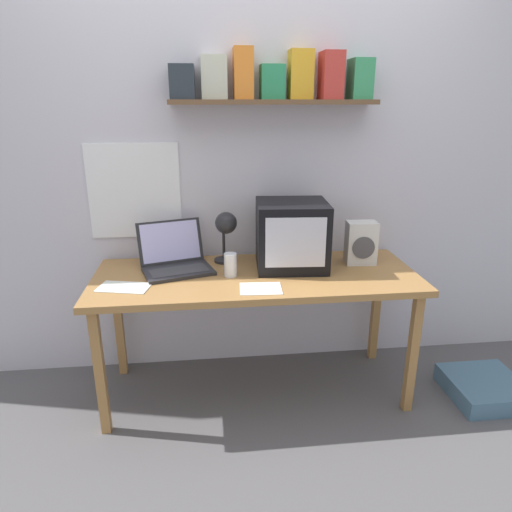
# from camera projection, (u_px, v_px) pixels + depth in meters

# --- Properties ---
(ground_plane) EXTENTS (12.00, 12.00, 0.00)m
(ground_plane) POSITION_uv_depth(u_px,v_px,m) (256.00, 389.00, 2.64)
(ground_plane) COLOR #585658
(back_wall) EXTENTS (5.60, 0.24, 2.60)m
(back_wall) POSITION_uv_depth(u_px,v_px,m) (249.00, 151.00, 2.58)
(back_wall) COLOR silver
(back_wall) RESTS_ON ground_plane
(corner_desk) EXTENTS (1.70, 0.66, 0.72)m
(corner_desk) POSITION_uv_depth(u_px,v_px,m) (256.00, 285.00, 2.43)
(corner_desk) COLOR #A87740
(corner_desk) RESTS_ON ground_plane
(crt_monitor) EXTENTS (0.40, 0.37, 0.36)m
(crt_monitor) POSITION_uv_depth(u_px,v_px,m) (292.00, 235.00, 2.46)
(crt_monitor) COLOR black
(crt_monitor) RESTS_ON corner_desk
(laptop) EXTENTS (0.43, 0.40, 0.24)m
(laptop) POSITION_uv_depth(u_px,v_px,m) (175.00, 258.00, 2.46)
(laptop) COLOR #232326
(laptop) RESTS_ON corner_desk
(desk_lamp) EXTENTS (0.13, 0.19, 0.30)m
(desk_lamp) POSITION_uv_depth(u_px,v_px,m) (226.00, 227.00, 2.47)
(desk_lamp) COLOR #232326
(desk_lamp) RESTS_ON corner_desk
(juice_glass) EXTENTS (0.07, 0.07, 0.12)m
(juice_glass) POSITION_uv_depth(u_px,v_px,m) (230.00, 266.00, 2.36)
(juice_glass) COLOR white
(juice_glass) RESTS_ON corner_desk
(space_heater) EXTENTS (0.17, 0.12, 0.24)m
(space_heater) POSITION_uv_depth(u_px,v_px,m) (361.00, 243.00, 2.53)
(space_heater) COLOR silver
(space_heater) RESTS_ON corner_desk
(loose_paper_near_monitor) EXTENTS (0.28, 0.20, 0.00)m
(loose_paper_near_monitor) POSITION_uv_depth(u_px,v_px,m) (124.00, 287.00, 2.23)
(loose_paper_near_monitor) COLOR silver
(loose_paper_near_monitor) RESTS_ON corner_desk
(open_notebook) EXTENTS (0.21, 0.17, 0.00)m
(open_notebook) POSITION_uv_depth(u_px,v_px,m) (261.00, 289.00, 2.21)
(open_notebook) COLOR white
(open_notebook) RESTS_ON corner_desk
(floor_cushion) EXTENTS (0.40, 0.40, 0.10)m
(floor_cushion) POSITION_uv_depth(u_px,v_px,m) (485.00, 388.00, 2.56)
(floor_cushion) COLOR slate
(floor_cushion) RESTS_ON ground_plane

